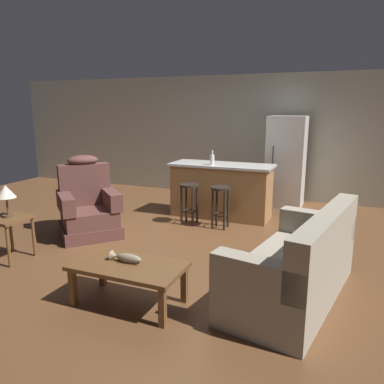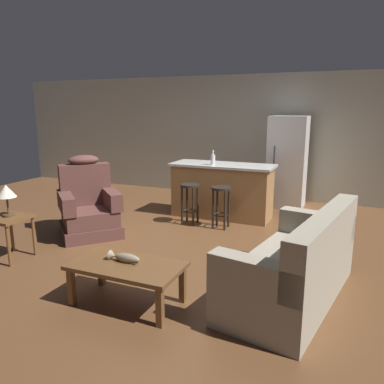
# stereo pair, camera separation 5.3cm
# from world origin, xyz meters

# --- Properties ---
(ground_plane) EXTENTS (12.00, 12.00, 0.00)m
(ground_plane) POSITION_xyz_m (0.00, 0.00, 0.00)
(ground_plane) COLOR brown
(back_wall) EXTENTS (12.00, 0.05, 2.60)m
(back_wall) POSITION_xyz_m (0.00, 3.12, 1.30)
(back_wall) COLOR #B2B2A3
(back_wall) RESTS_ON ground_plane
(coffee_table) EXTENTS (1.10, 0.60, 0.42)m
(coffee_table) POSITION_xyz_m (0.13, -1.94, 0.36)
(coffee_table) COLOR brown
(coffee_table) RESTS_ON ground_plane
(fish_figurine) EXTENTS (0.34, 0.10, 0.10)m
(fish_figurine) POSITION_xyz_m (0.08, -1.90, 0.46)
(fish_figurine) COLOR #4C3823
(fish_figurine) RESTS_ON coffee_table
(couch) EXTENTS (1.17, 2.02, 0.94)m
(couch) POSITION_xyz_m (1.65, -1.18, 0.34)
(couch) COLOR #9E937F
(couch) RESTS_ON ground_plane
(recliner_near_lamp) EXTENTS (1.19, 1.19, 1.20)m
(recliner_near_lamp) POSITION_xyz_m (-1.58, -0.35, 0.42)
(recliner_near_lamp) COLOR brown
(recliner_near_lamp) RESTS_ON ground_plane
(end_table) EXTENTS (0.48, 0.48, 0.56)m
(end_table) POSITION_xyz_m (-1.88, -1.55, 0.46)
(end_table) COLOR brown
(end_table) RESTS_ON ground_plane
(table_lamp) EXTENTS (0.24, 0.24, 0.41)m
(table_lamp) POSITION_xyz_m (-1.88, -1.54, 0.87)
(table_lamp) COLOR #4C3823
(table_lamp) RESTS_ON end_table
(kitchen_island) EXTENTS (1.80, 0.70, 0.95)m
(kitchen_island) POSITION_xyz_m (0.00, 1.35, 0.48)
(kitchen_island) COLOR #9E7042
(kitchen_island) RESTS_ON ground_plane
(bar_stool_left) EXTENTS (0.32, 0.32, 0.68)m
(bar_stool_left) POSITION_xyz_m (-0.35, 0.72, 0.47)
(bar_stool_left) COLOR black
(bar_stool_left) RESTS_ON ground_plane
(bar_stool_right) EXTENTS (0.32, 0.32, 0.68)m
(bar_stool_right) POSITION_xyz_m (0.20, 0.72, 0.47)
(bar_stool_right) COLOR black
(bar_stool_right) RESTS_ON ground_plane
(refrigerator) EXTENTS (0.70, 0.69, 1.76)m
(refrigerator) POSITION_xyz_m (0.92, 2.55, 0.88)
(refrigerator) COLOR white
(refrigerator) RESTS_ON ground_plane
(bottle_tall_green) EXTENTS (0.08, 0.08, 0.25)m
(bottle_tall_green) POSITION_xyz_m (-0.12, 1.17, 1.05)
(bottle_tall_green) COLOR silver
(bottle_tall_green) RESTS_ON kitchen_island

